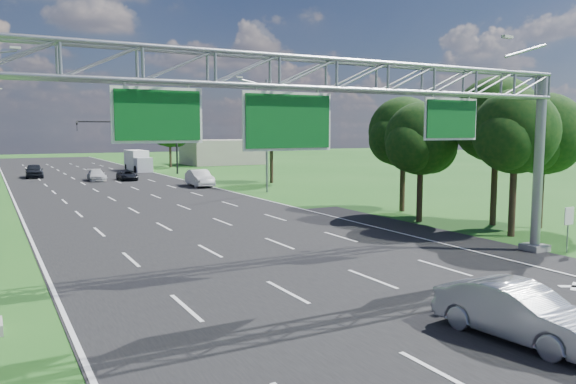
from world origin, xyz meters
TOP-DOWN VIEW (x-y plane):
  - ground at (0.00, 30.00)m, footprint 220.00×220.00m
  - road at (0.00, 30.00)m, footprint 18.00×180.00m
  - road_flare at (10.20, 14.00)m, footprint 3.00×30.00m
  - sign_gantry at (0.33, 12.00)m, footprint 23.50×1.00m
  - regulatory_sign at (12.40, 10.98)m, footprint 0.60×0.08m
  - traffic_signal at (7.48, 65.00)m, footprint 12.21×0.24m
  - streetlight_r_mid at (11.30, 40.00)m, footprint 2.97×0.22m
  - tree_cluster_right at (14.80, 19.19)m, footprint 9.91×14.60m
  - tree_verge_rd at (16.08, 48.04)m, footprint 5.76×4.80m
  - tree_verge_re at (14.08, 78.04)m, footprint 5.76×4.80m
  - building_right at (24.00, 82.00)m, footprint 12.00×9.00m
  - silver_sedan at (1.56, 4.76)m, footprint 2.15×4.72m
  - car_queue_a at (0.08, 59.49)m, footprint 1.96×4.39m
  - car_queue_b at (3.21, 58.46)m, footprint 1.82×3.92m
  - car_queue_c at (-5.65, 67.21)m, footprint 2.17×4.88m
  - car_queue_d at (8.00, 48.04)m, footprint 2.01×5.10m
  - box_truck at (7.77, 72.52)m, footprint 2.29×7.49m

SIDE VIEW (x-z plane):
  - ground at x=0.00m, z-range 0.00..0.00m
  - road at x=0.00m, z-range -0.01..0.01m
  - road_flare at x=10.20m, z-range -0.01..0.01m
  - car_queue_b at x=3.21m, z-range 0.00..1.09m
  - car_queue_a at x=0.08m, z-range 0.00..1.25m
  - silver_sedan at x=1.56m, z-range 0.00..1.50m
  - car_queue_c at x=-5.65m, z-range 0.00..1.63m
  - car_queue_d at x=8.00m, z-range 0.00..1.65m
  - box_truck at x=7.77m, z-range -0.06..2.77m
  - regulatory_sign at x=12.40m, z-range 0.46..2.56m
  - building_right at x=24.00m, z-range 0.00..4.00m
  - traffic_signal at x=7.48m, z-range 1.67..8.67m
  - tree_verge_re at x=14.08m, z-range 1.28..9.12m
  - tree_cluster_right at x=14.80m, z-range 0.97..9.65m
  - streetlight_r_mid at x=11.30m, z-range 0.50..10.66m
  - tree_verge_rd at x=16.08m, z-range 1.49..9.77m
  - sign_gantry at x=0.33m, z-range 2.11..11.67m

